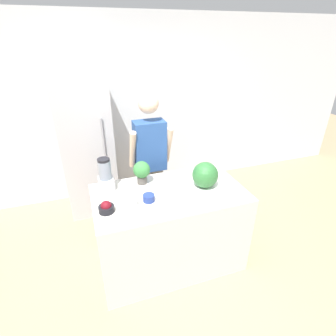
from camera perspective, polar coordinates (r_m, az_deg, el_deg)
name	(u,v)px	position (r m, az deg, el deg)	size (l,w,h in m)	color
ground_plane	(183,288)	(2.94, 3.19, -24.71)	(14.00, 14.00, 0.00)	tan
wall_back	(131,110)	(4.02, -8.11, 12.35)	(8.00, 0.06, 2.60)	silver
counter_island	(169,228)	(2.88, 0.28, -12.93)	(1.50, 0.83, 0.91)	beige
refrigerator	(88,149)	(3.73, -17.05, 3.95)	(0.66, 0.65, 1.83)	#B7B7BC
person	(150,162)	(3.20, -3.84, 1.23)	(0.50, 0.27, 1.75)	gray
cutting_board	(204,186)	(2.72, 7.95, -3.92)	(0.35, 0.29, 0.01)	white
watermelon	(205,175)	(2.65, 8.09, -1.49)	(0.26, 0.26, 0.26)	#2D6B33
bowl_cherries	(106,208)	(2.39, -13.27, -8.39)	(0.14, 0.14, 0.11)	black
bowl_cream	(129,202)	(2.45, -8.52, -7.23)	(0.16, 0.16, 0.08)	white
bowl_small_blue	(149,198)	(2.47, -4.21, -6.51)	(0.11, 0.11, 0.07)	navy
blender	(105,175)	(2.67, -13.49, -1.59)	(0.15, 0.15, 0.33)	#B7B7BC
potted_plant	(142,171)	(2.71, -5.75, -0.67)	(0.17, 0.17, 0.25)	#514C47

